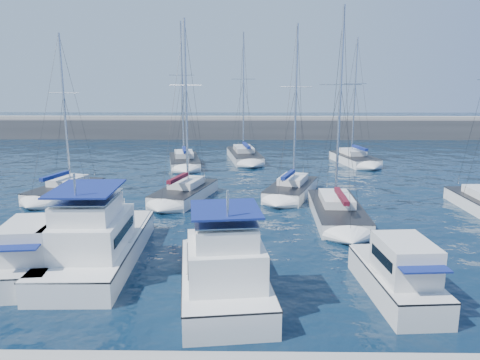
{
  "coord_description": "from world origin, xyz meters",
  "views": [
    {
      "loc": [
        -0.02,
        -23.67,
        9.34
      ],
      "look_at": [
        -0.42,
        5.56,
        3.0
      ],
      "focal_mm": 35.0,
      "sensor_mm": 36.0,
      "label": 1
    }
  ],
  "objects_px": {
    "sailboat_back_c": "(354,159)",
    "sailboat_mid_a": "(66,191)",
    "motor_yacht_port_inner": "(96,244)",
    "sailboat_back_a": "(184,161)",
    "motor_yacht_stbd_outer": "(398,278)",
    "sailboat_mid_d": "(337,211)",
    "sailboat_mid_c": "(291,189)",
    "sailboat_mid_b": "(185,193)",
    "motor_yacht_port_outer": "(36,256)",
    "sailboat_back_b": "(244,156)",
    "motor_yacht_stbd_inner": "(224,274)"
  },
  "relations": [
    {
      "from": "motor_yacht_port_outer",
      "to": "motor_yacht_stbd_outer",
      "type": "xyz_separation_m",
      "value": [
        16.81,
        -2.33,
        -0.0
      ]
    },
    {
      "from": "motor_yacht_stbd_outer",
      "to": "sailboat_mid_a",
      "type": "height_order",
      "value": "sailboat_mid_a"
    },
    {
      "from": "sailboat_mid_b",
      "to": "sailboat_back_a",
      "type": "bearing_deg",
      "value": 113.25
    },
    {
      "from": "sailboat_mid_b",
      "to": "sailboat_back_b",
      "type": "xyz_separation_m",
      "value": [
        4.63,
        18.33,
        -0.01
      ]
    },
    {
      "from": "sailboat_mid_d",
      "to": "sailboat_back_a",
      "type": "relative_size",
      "value": 0.92
    },
    {
      "from": "motor_yacht_port_outer",
      "to": "sailboat_mid_b",
      "type": "distance_m",
      "value": 15.59
    },
    {
      "from": "motor_yacht_stbd_inner",
      "to": "motor_yacht_port_outer",
      "type": "bearing_deg",
      "value": 157.66
    },
    {
      "from": "motor_yacht_port_outer",
      "to": "sailboat_mid_d",
      "type": "distance_m",
      "value": 18.98
    },
    {
      "from": "motor_yacht_port_outer",
      "to": "motor_yacht_stbd_inner",
      "type": "height_order",
      "value": "motor_yacht_stbd_inner"
    },
    {
      "from": "motor_yacht_stbd_inner",
      "to": "sailboat_back_c",
      "type": "relative_size",
      "value": 0.6
    },
    {
      "from": "sailboat_back_b",
      "to": "motor_yacht_stbd_inner",
      "type": "bearing_deg",
      "value": -99.84
    },
    {
      "from": "motor_yacht_stbd_inner",
      "to": "sailboat_back_a",
      "type": "relative_size",
      "value": 0.54
    },
    {
      "from": "sailboat_back_b",
      "to": "sailboat_back_a",
      "type": "bearing_deg",
      "value": -158.2
    },
    {
      "from": "sailboat_back_b",
      "to": "sailboat_mid_a",
      "type": "bearing_deg",
      "value": -137.7
    },
    {
      "from": "sailboat_back_c",
      "to": "sailboat_mid_a",
      "type": "bearing_deg",
      "value": -161.69
    },
    {
      "from": "motor_yacht_port_inner",
      "to": "sailboat_mid_d",
      "type": "height_order",
      "value": "sailboat_mid_d"
    },
    {
      "from": "sailboat_mid_b",
      "to": "sailboat_back_b",
      "type": "relative_size",
      "value": 0.95
    },
    {
      "from": "motor_yacht_port_outer",
      "to": "motor_yacht_stbd_outer",
      "type": "relative_size",
      "value": 1.14
    },
    {
      "from": "motor_yacht_port_inner",
      "to": "sailboat_back_a",
      "type": "bearing_deg",
      "value": 86.85
    },
    {
      "from": "motor_yacht_port_outer",
      "to": "sailboat_mid_b",
      "type": "bearing_deg",
      "value": 62.81
    },
    {
      "from": "motor_yacht_stbd_inner",
      "to": "motor_yacht_stbd_outer",
      "type": "xyz_separation_m",
      "value": [
        7.52,
        0.17,
        -0.19
      ]
    },
    {
      "from": "sailboat_mid_d",
      "to": "motor_yacht_port_inner",
      "type": "bearing_deg",
      "value": -146.79
    },
    {
      "from": "sailboat_mid_b",
      "to": "sailboat_back_c",
      "type": "height_order",
      "value": "sailboat_mid_b"
    },
    {
      "from": "sailboat_mid_c",
      "to": "sailboat_mid_d",
      "type": "distance_m",
      "value": 6.93
    },
    {
      "from": "sailboat_mid_b",
      "to": "motor_yacht_stbd_inner",
      "type": "bearing_deg",
      "value": -61.43
    },
    {
      "from": "motor_yacht_port_outer",
      "to": "sailboat_mid_a",
      "type": "distance_m",
      "value": 15.85
    },
    {
      "from": "sailboat_back_c",
      "to": "motor_yacht_port_outer",
      "type": "bearing_deg",
      "value": -137.89
    },
    {
      "from": "sailboat_mid_a",
      "to": "sailboat_back_c",
      "type": "relative_size",
      "value": 0.93
    },
    {
      "from": "motor_yacht_stbd_outer",
      "to": "sailboat_mid_d",
      "type": "distance_m",
      "value": 11.87
    },
    {
      "from": "sailboat_mid_b",
      "to": "sailboat_mid_c",
      "type": "xyz_separation_m",
      "value": [
        8.57,
        1.37,
        0.0
      ]
    },
    {
      "from": "motor_yacht_port_inner",
      "to": "sailboat_back_a",
      "type": "distance_m",
      "value": 27.91
    },
    {
      "from": "motor_yacht_stbd_outer",
      "to": "sailboat_mid_b",
      "type": "relative_size",
      "value": 0.46
    },
    {
      "from": "motor_yacht_stbd_outer",
      "to": "sailboat_mid_b",
      "type": "xyz_separation_m",
      "value": [
        -11.46,
        16.96,
        -0.42
      ]
    },
    {
      "from": "motor_yacht_port_outer",
      "to": "motor_yacht_stbd_inner",
      "type": "xyz_separation_m",
      "value": [
        9.28,
        -2.5,
        0.19
      ]
    },
    {
      "from": "sailboat_mid_a",
      "to": "sailboat_back_c",
      "type": "bearing_deg",
      "value": 45.32
    },
    {
      "from": "sailboat_mid_a",
      "to": "motor_yacht_port_outer",
      "type": "bearing_deg",
      "value": -58.93
    },
    {
      "from": "sailboat_mid_b",
      "to": "sailboat_back_c",
      "type": "bearing_deg",
      "value": 59.21
    },
    {
      "from": "motor_yacht_port_outer",
      "to": "motor_yacht_stbd_outer",
      "type": "bearing_deg",
      "value": -15.0
    },
    {
      "from": "sailboat_mid_c",
      "to": "sailboat_mid_a",
      "type": "bearing_deg",
      "value": -158.55
    },
    {
      "from": "sailboat_mid_c",
      "to": "sailboat_mid_b",
      "type": "bearing_deg",
      "value": -151.89
    },
    {
      "from": "motor_yacht_port_inner",
      "to": "sailboat_mid_a",
      "type": "relative_size",
      "value": 0.81
    },
    {
      "from": "sailboat_mid_b",
      "to": "sailboat_back_c",
      "type": "relative_size",
      "value": 1.0
    },
    {
      "from": "motor_yacht_stbd_outer",
      "to": "sailboat_mid_d",
      "type": "height_order",
      "value": "sailboat_mid_d"
    },
    {
      "from": "motor_yacht_port_outer",
      "to": "sailboat_back_a",
      "type": "bearing_deg",
      "value": 76.2
    },
    {
      "from": "motor_yacht_port_inner",
      "to": "motor_yacht_stbd_outer",
      "type": "bearing_deg",
      "value": -15.39
    },
    {
      "from": "sailboat_mid_a",
      "to": "sailboat_mid_b",
      "type": "xyz_separation_m",
      "value": [
        9.72,
        -0.6,
        0.01
      ]
    },
    {
      "from": "motor_yacht_port_inner",
      "to": "motor_yacht_stbd_outer",
      "type": "height_order",
      "value": "motor_yacht_port_inner"
    },
    {
      "from": "motor_yacht_port_inner",
      "to": "sailboat_mid_b",
      "type": "relative_size",
      "value": 0.75
    },
    {
      "from": "sailboat_back_a",
      "to": "motor_yacht_port_outer",
      "type": "bearing_deg",
      "value": -106.89
    },
    {
      "from": "motor_yacht_port_inner",
      "to": "motor_yacht_stbd_inner",
      "type": "xyz_separation_m",
      "value": [
        6.69,
        -3.7,
        0.0
      ]
    }
  ]
}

